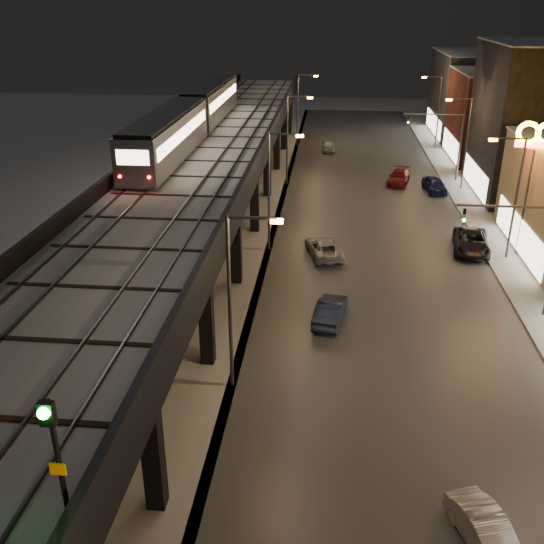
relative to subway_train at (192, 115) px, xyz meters
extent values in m
cube|color=#46474D|center=(16.00, -6.13, -8.25)|extent=(17.00, 120.00, 0.06)
cube|color=#9FA1A8|center=(26.00, -6.13, -8.21)|extent=(4.00, 120.00, 0.14)
cube|color=#9FA1A8|center=(2.50, -6.13, -8.25)|extent=(11.00, 120.00, 0.06)
cube|color=black|center=(2.50, -9.13, -2.48)|extent=(9.00, 100.00, 1.00)
cube|color=black|center=(6.20, -36.13, -5.63)|extent=(0.70, 0.70, 5.30)
cube|color=black|center=(2.50, -36.13, -3.13)|extent=(8.00, 0.60, 0.50)
cube|color=black|center=(-1.20, -26.13, -5.63)|extent=(0.70, 0.70, 5.30)
cube|color=black|center=(6.20, -26.13, -5.63)|extent=(0.70, 0.70, 5.30)
cube|color=black|center=(2.50, -26.13, -3.13)|extent=(8.00, 0.60, 0.50)
cube|color=black|center=(-1.20, -16.13, -5.63)|extent=(0.70, 0.70, 5.30)
cube|color=black|center=(6.20, -16.13, -5.63)|extent=(0.70, 0.70, 5.30)
cube|color=black|center=(2.50, -16.13, -3.13)|extent=(8.00, 0.60, 0.50)
cube|color=black|center=(-1.20, -6.13, -5.63)|extent=(0.70, 0.70, 5.30)
cube|color=black|center=(6.20, -6.13, -5.63)|extent=(0.70, 0.70, 5.30)
cube|color=black|center=(2.50, -6.13, -3.13)|extent=(8.00, 0.60, 0.50)
cube|color=black|center=(-1.20, 3.87, -5.63)|extent=(0.70, 0.70, 5.30)
cube|color=black|center=(6.20, 3.87, -5.63)|extent=(0.70, 0.70, 5.30)
cube|color=black|center=(2.50, 3.87, -3.13)|extent=(8.00, 0.60, 0.50)
cube|color=black|center=(-1.20, 13.87, -5.63)|extent=(0.70, 0.70, 5.30)
cube|color=black|center=(6.20, 13.87, -5.63)|extent=(0.70, 0.70, 5.30)
cube|color=black|center=(2.50, 13.87, -3.13)|extent=(8.00, 0.60, 0.50)
cube|color=black|center=(-1.20, 23.87, -5.63)|extent=(0.70, 0.70, 5.30)
cube|color=black|center=(6.20, 23.87, -5.63)|extent=(0.70, 0.70, 5.30)
cube|color=black|center=(2.50, 23.87, -3.13)|extent=(8.00, 0.60, 0.50)
cube|color=black|center=(-1.20, 33.87, -5.63)|extent=(0.70, 0.70, 5.30)
cube|color=black|center=(6.20, 33.87, -5.63)|extent=(0.70, 0.70, 5.30)
cube|color=black|center=(2.50, 33.87, -3.13)|extent=(8.00, 0.60, 0.50)
cube|color=#B2B7C1|center=(2.50, -9.13, -1.90)|extent=(8.40, 100.00, 0.16)
cube|color=#332D28|center=(-0.72, -9.13, -1.74)|extent=(0.08, 98.00, 0.16)
cube|color=#332D28|center=(0.72, -9.13, -1.74)|extent=(0.08, 98.00, 0.16)
cube|color=#332D28|center=(3.78, -9.13, -1.74)|extent=(0.08, 98.00, 0.16)
cube|color=#332D28|center=(5.22, -9.13, -1.74)|extent=(0.08, 98.00, 0.16)
cube|color=black|center=(2.50, -23.13, -1.79)|extent=(7.80, 0.24, 0.06)
cube|color=black|center=(2.50, -7.13, -1.79)|extent=(7.80, 0.24, 0.06)
cube|color=black|center=(2.50, 8.87, -1.79)|extent=(7.80, 0.24, 0.06)
cube|color=black|center=(2.50, 24.87, -1.79)|extent=(7.80, 0.24, 0.06)
cube|color=black|center=(6.85, -9.13, -1.43)|extent=(0.30, 100.00, 1.10)
cube|color=black|center=(-1.85, -9.13, -1.43)|extent=(0.30, 100.00, 1.10)
cube|color=#FFEBC6|center=(26.45, -9.13, -6.68)|extent=(0.10, 12.00, 2.40)
cube|color=#FFEBC6|center=(26.45, 6.87, -6.68)|extent=(0.10, 10.40, 2.40)
cube|color=maroon|center=(32.50, 20.87, -3.28)|extent=(12.00, 12.00, 10.00)
cube|color=#FFEBC6|center=(26.45, 20.87, -6.68)|extent=(0.10, 9.60, 2.40)
cube|color=#B2B7C1|center=(32.50, 20.87, 1.80)|extent=(12.20, 12.20, 0.16)
cube|color=#2C2C31|center=(32.50, 34.87, -2.78)|extent=(12.00, 16.00, 11.00)
cube|color=#FFEBC6|center=(26.45, 34.87, -6.68)|extent=(0.10, 12.80, 2.40)
cube|color=#B2B7C1|center=(32.50, 34.87, 2.80)|extent=(12.20, 16.20, 0.16)
cylinder|color=#38383A|center=(7.80, -28.13, -3.78)|extent=(0.18, 0.18, 9.00)
cube|color=#38383A|center=(8.90, -28.13, 0.62)|extent=(2.20, 0.12, 0.12)
cube|color=orange|center=(10.00, -28.13, 0.50)|extent=(0.55, 0.28, 0.18)
cylinder|color=#38383A|center=(7.80, -10.13, -3.78)|extent=(0.18, 0.18, 9.00)
cube|color=#38383A|center=(8.90, -10.13, 0.62)|extent=(2.20, 0.12, 0.12)
cube|color=orange|center=(10.00, -10.13, 0.50)|extent=(0.55, 0.28, 0.18)
cylinder|color=#38383A|center=(25.50, -10.13, -3.78)|extent=(0.18, 0.18, 9.00)
cube|color=#38383A|center=(24.40, -10.13, 0.62)|extent=(2.20, 0.12, 0.12)
cube|color=orange|center=(23.30, -10.13, 0.50)|extent=(0.55, 0.28, 0.18)
cylinder|color=#38383A|center=(7.80, 7.87, -3.78)|extent=(0.18, 0.18, 9.00)
cube|color=#38383A|center=(8.90, 7.87, 0.62)|extent=(2.20, 0.12, 0.12)
cube|color=orange|center=(10.00, 7.87, 0.50)|extent=(0.55, 0.28, 0.18)
cylinder|color=#38383A|center=(25.50, 7.87, -3.78)|extent=(0.18, 0.18, 9.00)
cube|color=#38383A|center=(24.40, 7.87, 0.62)|extent=(2.20, 0.12, 0.12)
cube|color=orange|center=(23.30, 7.87, 0.50)|extent=(0.55, 0.28, 0.18)
cylinder|color=#38383A|center=(7.80, 25.87, -3.78)|extent=(0.18, 0.18, 9.00)
cube|color=#38383A|center=(8.90, 25.87, 0.62)|extent=(2.20, 0.12, 0.12)
cube|color=orange|center=(10.00, 25.87, 0.50)|extent=(0.55, 0.28, 0.18)
cylinder|color=#38383A|center=(25.50, 25.87, -3.78)|extent=(0.18, 0.18, 9.00)
cube|color=#38383A|center=(24.40, 25.87, 0.62)|extent=(2.20, 0.12, 0.12)
cube|color=orange|center=(23.30, 25.87, 0.50)|extent=(0.55, 0.28, 0.18)
cube|color=#38383A|center=(22.50, -19.13, -1.38)|extent=(6.00, 0.12, 0.12)
imported|color=black|center=(20.00, -19.13, -1.88)|extent=(0.20, 0.16, 1.00)
sphere|color=#0CFF26|center=(20.00, -19.28, -2.13)|extent=(0.18, 0.18, 0.18)
cylinder|color=#38383A|center=(25.50, 10.87, -4.78)|extent=(0.20, 0.20, 7.00)
cube|color=#38383A|center=(22.50, 10.87, -1.38)|extent=(6.00, 0.12, 0.12)
imported|color=black|center=(20.00, 10.87, -1.88)|extent=(0.20, 0.16, 1.00)
sphere|color=#0CFF26|center=(20.00, 10.72, -2.13)|extent=(0.18, 0.18, 0.18)
cube|color=gray|center=(0.00, -8.69, -0.11)|extent=(2.74, 16.50, 3.11)
cube|color=black|center=(0.00, -8.69, 1.57)|extent=(2.45, 16.03, 0.24)
cube|color=#FFD5A5|center=(-1.38, -8.69, 0.32)|extent=(0.05, 15.09, 0.85)
cube|color=#FFD5A5|center=(1.38, -8.69, 0.32)|extent=(0.05, 15.09, 0.85)
cube|color=gray|center=(0.00, 8.70, -0.11)|extent=(2.74, 16.50, 3.11)
cube|color=black|center=(0.00, 8.70, 1.57)|extent=(2.45, 16.03, 0.24)
cube|color=#FFD5A5|center=(-1.38, 8.70, 0.32)|extent=(0.05, 15.09, 0.85)
cube|color=#FFD5A5|center=(1.38, 8.70, 0.32)|extent=(0.05, 15.09, 0.85)
cube|color=#FFD5A5|center=(0.00, -16.95, 0.37)|extent=(2.07, 0.05, 0.94)
sphere|color=#FF0C0C|center=(-0.94, -16.97, -0.86)|extent=(0.19, 0.19, 0.19)
sphere|color=#FF0C0C|center=(0.94, -16.97, -0.86)|extent=(0.19, 0.19, 0.19)
cylinder|color=black|center=(6.40, -42.87, -0.06)|extent=(0.13, 0.13, 3.20)
cube|color=black|center=(6.40, -42.99, 1.28)|extent=(0.34, 0.19, 0.59)
sphere|color=#0CFF26|center=(6.40, -43.11, 1.38)|extent=(0.28, 0.28, 0.28)
cube|color=#FCAB08|center=(6.40, -42.97, -0.27)|extent=(0.37, 0.04, 0.32)
imported|color=#131C37|center=(12.58, -21.08, -7.58)|extent=(2.19, 4.45, 1.40)
imported|color=#9B9EA2|center=(12.00, -11.08, -7.63)|extent=(3.26, 5.09, 1.31)
imported|color=#B4B3C2|center=(11.92, 23.30, -7.60)|extent=(1.61, 3.99, 1.36)
imported|color=gray|center=(18.18, -36.95, -7.65)|extent=(2.55, 4.09, 1.27)
imported|color=black|center=(23.09, -9.12, -7.52)|extent=(3.28, 5.81, 1.53)
imported|color=maroon|center=(19.34, 9.07, -7.60)|extent=(2.97, 5.05, 1.37)
imported|color=#121841|center=(22.61, 6.48, -7.54)|extent=(2.32, 4.55, 1.48)
cylinder|color=#38383A|center=(26.50, -9.24, -4.27)|extent=(0.24, 0.24, 8.02)
cube|color=#FF0C0C|center=(26.50, -9.24, 0.04)|extent=(2.81, 0.25, 0.50)
torus|color=#F7AC04|center=(25.85, -9.24, 0.84)|extent=(1.64, 0.80, 1.62)
camera|label=1|loc=(12.22, -53.01, 9.38)|focal=40.00mm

